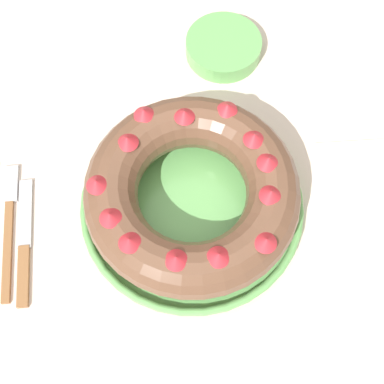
{
  "coord_description": "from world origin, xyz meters",
  "views": [
    {
      "loc": [
        -0.02,
        -0.33,
        1.53
      ],
      "look_at": [
        0.02,
        -0.02,
        0.83
      ],
      "focal_mm": 50.0,
      "sensor_mm": 36.0,
      "label": 1
    }
  ],
  "objects": [
    {
      "name": "cake_knife",
      "position": [
        -0.24,
        -0.06,
        0.77
      ],
      "size": [
        0.02,
        0.2,
        0.01
      ],
      "rotation": [
        0.0,
        0.0,
        -0.05
      ],
      "color": "#936038",
      "rests_on": "dining_table"
    },
    {
      "name": "bundt_cake",
      "position": [
        0.02,
        -0.02,
        0.83
      ],
      "size": [
        0.31,
        0.31,
        0.09
      ],
      "color": "brown",
      "rests_on": "serving_dish"
    },
    {
      "name": "ground_plane",
      "position": [
        0.0,
        0.0,
        0.0
      ],
      "size": [
        8.0,
        8.0,
        0.0
      ],
      "primitive_type": "plane",
      "color": "gray"
    },
    {
      "name": "napkin",
      "position": [
        0.3,
        0.02,
        0.77
      ],
      "size": [
        0.15,
        0.11,
        0.0
      ],
      "primitive_type": "cube",
      "rotation": [
        0.0,
        0.0,
        -0.03
      ],
      "color": "white",
      "rests_on": "dining_table"
    },
    {
      "name": "serving_dish",
      "position": [
        0.02,
        -0.02,
        0.78
      ],
      "size": [
        0.34,
        0.34,
        0.03
      ],
      "color": "#6BB760",
      "rests_on": "dining_table"
    },
    {
      "name": "dining_table",
      "position": [
        0.0,
        0.0,
        0.65
      ],
      "size": [
        1.12,
        0.93,
        0.77
      ],
      "color": "beige",
      "rests_on": "ground_plane"
    },
    {
      "name": "side_bowl",
      "position": [
        0.1,
        0.27,
        0.78
      ],
      "size": [
        0.13,
        0.13,
        0.03
      ],
      "primitive_type": "cylinder",
      "color": "#6BB760",
      "rests_on": "dining_table"
    },
    {
      "name": "fork",
      "position": [
        -0.26,
        -0.01,
        0.77
      ],
      "size": [
        0.02,
        0.22,
        0.01
      ],
      "rotation": [
        0.0,
        0.0,
        -0.05
      ],
      "color": "#936038",
      "rests_on": "dining_table"
    }
  ]
}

